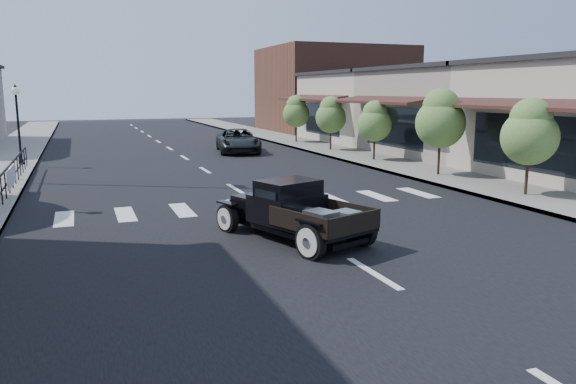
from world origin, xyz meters
name	(u,v)px	position (x,y,z in m)	size (l,w,h in m)	color
ground	(312,236)	(0.00, 0.00, 0.00)	(120.00, 120.00, 0.00)	black
road	(192,162)	(0.00, 15.00, 0.01)	(14.00, 80.00, 0.02)	black
road_markings	(216,177)	(0.00, 10.00, 0.00)	(12.00, 60.00, 0.06)	silver
sidewalk_right	(349,154)	(8.50, 15.00, 0.07)	(3.00, 80.00, 0.15)	gray
storefront_mid	(475,113)	(15.00, 13.00, 2.25)	(10.00, 9.00, 4.50)	#9F9585
storefront_far	(389,108)	(15.00, 22.00, 2.25)	(10.00, 9.00, 4.50)	beige
far_building_right	(334,90)	(15.50, 32.00, 3.50)	(11.00, 10.00, 7.00)	brown
railing	(15,170)	(-7.30, 10.00, 0.65)	(0.08, 10.00, 1.00)	black
banner	(12,184)	(-7.22, 8.00, 0.45)	(0.04, 2.20, 0.60)	silver
lamp_post_c	(18,125)	(-7.60, 16.00, 1.94)	(0.36, 0.36, 3.59)	black
small_tree_a	(529,148)	(8.30, 1.97, 1.63)	(1.78, 1.78, 2.96)	#557837
small_tree_b	(440,133)	(8.30, 6.69, 1.78)	(1.96, 1.96, 3.27)	#557837
small_tree_c	(375,131)	(8.30, 11.92, 1.52)	(1.64, 1.64, 2.74)	#557837
small_tree_d	(331,124)	(8.30, 16.95, 1.59)	(1.73, 1.73, 2.89)	#557837
small_tree_e	(296,119)	(8.30, 22.32, 1.60)	(1.74, 1.74, 2.90)	#557837
hotrod_pickup	(294,210)	(-0.53, -0.13, 0.71)	(1.92, 4.12, 1.43)	black
second_car	(238,141)	(3.29, 18.48, 0.66)	(2.18, 4.73, 1.31)	black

